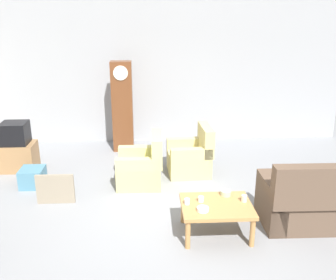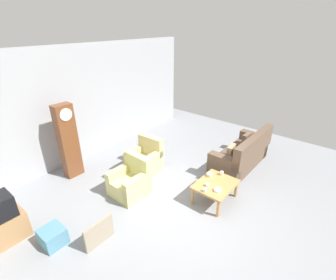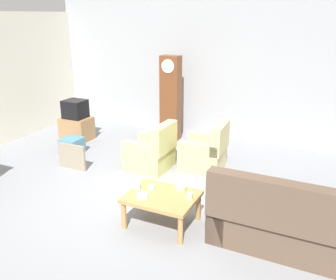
{
  "view_description": "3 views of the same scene",
  "coord_description": "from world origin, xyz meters",
  "px_view_note": "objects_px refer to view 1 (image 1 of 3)",
  "views": [
    {
      "loc": [
        -0.31,
        -5.06,
        2.95
      ],
      "look_at": [
        0.01,
        0.73,
        0.96
      ],
      "focal_mm": 40.56,
      "sensor_mm": 36.0,
      "label": 1
    },
    {
      "loc": [
        -3.52,
        -2.52,
        3.69
      ],
      "look_at": [
        0.61,
        0.86,
        1.1
      ],
      "focal_mm": 26.05,
      "sensor_mm": 36.0,
      "label": 2
    },
    {
      "loc": [
        2.59,
        -4.51,
        2.82
      ],
      "look_at": [
        0.14,
        0.67,
        0.82
      ],
      "focal_mm": 38.65,
      "sensor_mm": 36.0,
      "label": 3
    }
  ],
  "objects_px": {
    "tv_stand_cabinet": "(18,156)",
    "framed_picture_leaning": "(55,189)",
    "armchair_olive_near": "(142,168)",
    "bowl_white_stacked": "(203,209)",
    "armchair_olive_far": "(191,158)",
    "grandfather_clock": "(122,107)",
    "cup_blue_rimmed": "(187,201)",
    "tv_crt": "(15,133)",
    "cup_white_porcelain": "(201,199)",
    "bowl_shallow_green": "(226,193)",
    "cup_cream_tall": "(244,198)",
    "coffee_table_wood": "(216,209)",
    "storage_box_blue": "(33,177)"
  },
  "relations": [
    {
      "from": "armchair_olive_near",
      "to": "tv_crt",
      "type": "xyz_separation_m",
      "value": [
        -2.41,
        0.78,
        0.43
      ]
    },
    {
      "from": "armchair_olive_near",
      "to": "bowl_shallow_green",
      "type": "relative_size",
      "value": 6.07
    },
    {
      "from": "armchair_olive_near",
      "to": "framed_picture_leaning",
      "type": "relative_size",
      "value": 1.53
    },
    {
      "from": "grandfather_clock",
      "to": "cup_blue_rimmed",
      "type": "distance_m",
      "value": 3.6
    },
    {
      "from": "framed_picture_leaning",
      "to": "cup_cream_tall",
      "type": "distance_m",
      "value": 2.97
    },
    {
      "from": "framed_picture_leaning",
      "to": "bowl_shallow_green",
      "type": "xyz_separation_m",
      "value": [
        2.59,
        -0.75,
        0.24
      ]
    },
    {
      "from": "framed_picture_leaning",
      "to": "bowl_shallow_green",
      "type": "bearing_deg",
      "value": -16.23
    },
    {
      "from": "framed_picture_leaning",
      "to": "bowl_shallow_green",
      "type": "relative_size",
      "value": 3.96
    },
    {
      "from": "cup_cream_tall",
      "to": "bowl_shallow_green",
      "type": "relative_size",
      "value": 0.62
    },
    {
      "from": "armchair_olive_near",
      "to": "cup_blue_rimmed",
      "type": "bearing_deg",
      "value": -68.76
    },
    {
      "from": "grandfather_clock",
      "to": "bowl_white_stacked",
      "type": "bearing_deg",
      "value": -70.89
    },
    {
      "from": "framed_picture_leaning",
      "to": "armchair_olive_far",
      "type": "bearing_deg",
      "value": 25.28
    },
    {
      "from": "cup_white_porcelain",
      "to": "cup_blue_rimmed",
      "type": "distance_m",
      "value": 0.21
    },
    {
      "from": "armchair_olive_far",
      "to": "tv_crt",
      "type": "height_order",
      "value": "tv_crt"
    },
    {
      "from": "armchair_olive_far",
      "to": "cup_white_porcelain",
      "type": "distance_m",
      "value": 2.02
    },
    {
      "from": "grandfather_clock",
      "to": "cup_white_porcelain",
      "type": "distance_m",
      "value": 3.61
    },
    {
      "from": "cup_cream_tall",
      "to": "tv_stand_cabinet",
      "type": "bearing_deg",
      "value": 148.12
    },
    {
      "from": "tv_stand_cabinet",
      "to": "cup_blue_rimmed",
      "type": "height_order",
      "value": "same"
    },
    {
      "from": "armchair_olive_near",
      "to": "cup_cream_tall",
      "type": "height_order",
      "value": "armchair_olive_near"
    },
    {
      "from": "framed_picture_leaning",
      "to": "bowl_shallow_green",
      "type": "height_order",
      "value": "bowl_shallow_green"
    },
    {
      "from": "tv_crt",
      "to": "coffee_table_wood",
      "type": "bearing_deg",
      "value": -35.39
    },
    {
      "from": "bowl_white_stacked",
      "to": "bowl_shallow_green",
      "type": "distance_m",
      "value": 0.58
    },
    {
      "from": "bowl_shallow_green",
      "to": "cup_blue_rimmed",
      "type": "bearing_deg",
      "value": -158.41
    },
    {
      "from": "cup_white_porcelain",
      "to": "cup_cream_tall",
      "type": "height_order",
      "value": "cup_cream_tall"
    },
    {
      "from": "cup_white_porcelain",
      "to": "bowl_shallow_green",
      "type": "xyz_separation_m",
      "value": [
        0.38,
        0.17,
        -0.0
      ]
    },
    {
      "from": "bowl_shallow_green",
      "to": "coffee_table_wood",
      "type": "bearing_deg",
      "value": -124.04
    },
    {
      "from": "storage_box_blue",
      "to": "bowl_shallow_green",
      "type": "distance_m",
      "value": 3.45
    },
    {
      "from": "armchair_olive_far",
      "to": "bowl_white_stacked",
      "type": "relative_size",
      "value": 5.79
    },
    {
      "from": "storage_box_blue",
      "to": "cup_blue_rimmed",
      "type": "relative_size",
      "value": 5.39
    },
    {
      "from": "grandfather_clock",
      "to": "tv_crt",
      "type": "height_order",
      "value": "grandfather_clock"
    },
    {
      "from": "cup_blue_rimmed",
      "to": "bowl_white_stacked",
      "type": "distance_m",
      "value": 0.27
    },
    {
      "from": "cup_white_porcelain",
      "to": "armchair_olive_far",
      "type": "bearing_deg",
      "value": 87.3
    },
    {
      "from": "armchair_olive_far",
      "to": "bowl_white_stacked",
      "type": "distance_m",
      "value": 2.28
    },
    {
      "from": "cup_white_porcelain",
      "to": "storage_box_blue",
      "type": "bearing_deg",
      "value": 150.19
    },
    {
      "from": "armchair_olive_far",
      "to": "tv_stand_cabinet",
      "type": "distance_m",
      "value": 3.35
    },
    {
      "from": "bowl_white_stacked",
      "to": "armchair_olive_far",
      "type": "bearing_deg",
      "value": 87.36
    },
    {
      "from": "grandfather_clock",
      "to": "bowl_shallow_green",
      "type": "relative_size",
      "value": 12.89
    },
    {
      "from": "tv_crt",
      "to": "framed_picture_leaning",
      "type": "bearing_deg",
      "value": -54.22
    },
    {
      "from": "tv_stand_cabinet",
      "to": "framed_picture_leaning",
      "type": "relative_size",
      "value": 1.13
    },
    {
      "from": "framed_picture_leaning",
      "to": "cup_white_porcelain",
      "type": "height_order",
      "value": "cup_white_porcelain"
    },
    {
      "from": "armchair_olive_near",
      "to": "bowl_white_stacked",
      "type": "height_order",
      "value": "armchair_olive_near"
    },
    {
      "from": "cup_cream_tall",
      "to": "bowl_white_stacked",
      "type": "bearing_deg",
      "value": -159.41
    },
    {
      "from": "tv_stand_cabinet",
      "to": "tv_crt",
      "type": "bearing_deg",
      "value": 0.0
    },
    {
      "from": "armchair_olive_far",
      "to": "armchair_olive_near",
      "type": "bearing_deg",
      "value": -154.95
    },
    {
      "from": "bowl_white_stacked",
      "to": "tv_crt",
      "type": "bearing_deg",
      "value": 141.04
    },
    {
      "from": "tv_crt",
      "to": "cup_cream_tall",
      "type": "bearing_deg",
      "value": -31.88
    },
    {
      "from": "armchair_olive_far",
      "to": "framed_picture_leaning",
      "type": "bearing_deg",
      "value": -154.72
    },
    {
      "from": "grandfather_clock",
      "to": "armchair_olive_far",
      "type": "bearing_deg",
      "value": -44.63
    },
    {
      "from": "armchair_olive_near",
      "to": "bowl_white_stacked",
      "type": "bearing_deg",
      "value": -65.79
    },
    {
      "from": "tv_stand_cabinet",
      "to": "cup_blue_rimmed",
      "type": "relative_size",
      "value": 8.72
    }
  ]
}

